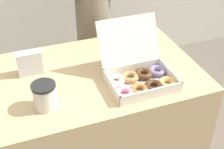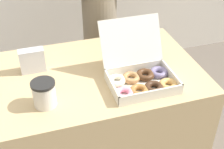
{
  "view_description": "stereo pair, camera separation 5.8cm",
  "coord_description": "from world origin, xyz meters",
  "views": [
    {
      "loc": [
        -0.38,
        -1.22,
        1.63
      ],
      "look_at": [
        0.01,
        -0.18,
        0.85
      ],
      "focal_mm": 50.0,
      "sensor_mm": 36.0,
      "label": 1
    },
    {
      "loc": [
        -0.32,
        -1.24,
        1.63
      ],
      "look_at": [
        0.01,
        -0.18,
        0.85
      ],
      "focal_mm": 50.0,
      "sensor_mm": 36.0,
      "label": 2
    }
  ],
  "objects": [
    {
      "name": "napkin_holder",
      "position": [
        -0.31,
        0.1,
        0.81
      ],
      "size": [
        0.12,
        0.05,
        0.12
      ],
      "color": "silver",
      "rests_on": "table"
    },
    {
      "name": "coffee_cup",
      "position": [
        -0.29,
        -0.17,
        0.81
      ],
      "size": [
        0.1,
        0.1,
        0.12
      ],
      "color": "silver",
      "rests_on": "table"
    },
    {
      "name": "table",
      "position": [
        0.0,
        0.0,
        0.37
      ],
      "size": [
        1.01,
        0.68,
        0.75
      ],
      "color": "tan",
      "rests_on": "ground_plane"
    },
    {
      "name": "donut_box",
      "position": [
        0.16,
        -0.15,
        0.79
      ],
      "size": [
        0.34,
        0.33,
        0.26
      ],
      "color": "white",
      "rests_on": "table"
    }
  ]
}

